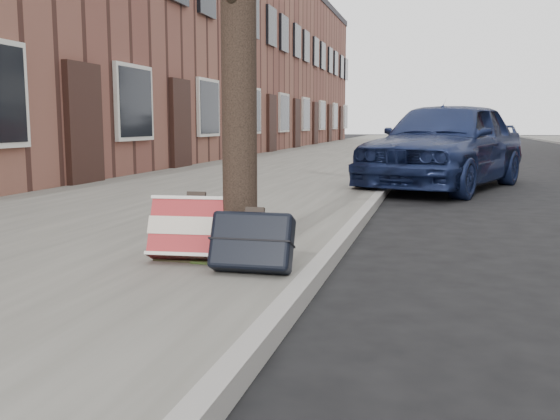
% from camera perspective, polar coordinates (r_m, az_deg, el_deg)
% --- Properties ---
extents(ground, '(120.00, 120.00, 0.00)m').
position_cam_1_polar(ground, '(3.50, 21.11, -11.13)').
color(ground, black).
rests_on(ground, ground).
extents(near_sidewalk, '(5.00, 70.00, 0.12)m').
position_cam_1_polar(near_sidewalk, '(18.61, 4.15, 4.69)').
color(near_sidewalk, gray).
rests_on(near_sidewalk, ground).
extents(house_near, '(6.80, 40.00, 7.00)m').
position_cam_1_polar(house_near, '(21.49, -11.44, 14.18)').
color(house_near, brown).
rests_on(house_near, ground).
extents(dirt_patch, '(0.85, 0.85, 0.02)m').
position_cam_1_polar(dirt_patch, '(4.85, -4.81, -3.78)').
color(dirt_patch, black).
rests_on(dirt_patch, near_sidewalk).
extents(suitcase_red, '(0.63, 0.38, 0.47)m').
position_cam_1_polar(suitcase_red, '(4.54, -7.93, -1.75)').
color(suitcase_red, maroon).
rests_on(suitcase_red, near_sidewalk).
extents(suitcase_navy, '(0.55, 0.33, 0.43)m').
position_cam_1_polar(suitcase_navy, '(4.15, -2.58, -2.87)').
color(suitcase_navy, black).
rests_on(suitcase_navy, near_sidewalk).
extents(car_near_front, '(3.17, 4.81, 1.52)m').
position_cam_1_polar(car_near_front, '(11.04, 14.92, 5.86)').
color(car_near_front, '#17224A').
rests_on(car_near_front, ground).
extents(car_near_mid, '(2.02, 3.99, 1.26)m').
position_cam_1_polar(car_near_mid, '(17.87, 14.54, 6.15)').
color(car_near_mid, '#AFB0B8').
rests_on(car_near_mid, ground).
extents(car_near_back, '(2.46, 5.23, 1.45)m').
position_cam_1_polar(car_near_back, '(23.58, 14.67, 6.75)').
color(car_near_back, '#36363B').
rests_on(car_near_back, ground).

